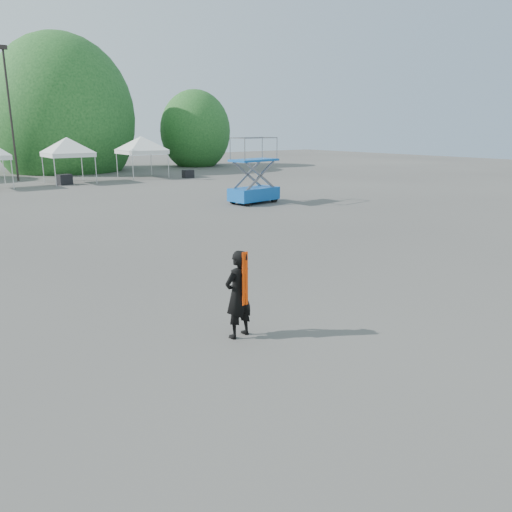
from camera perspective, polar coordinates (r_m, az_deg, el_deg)
ground at (r=12.30m, az=-5.14°, el=-4.70°), size 120.00×120.00×0.00m
light_pole_east at (r=42.84m, az=-26.33°, el=15.05°), size 0.60×0.25×9.80m
tree_mid_e at (r=51.14m, az=-21.20°, el=14.47°), size 5.12×5.12×7.79m
tree_far_e at (r=54.66m, az=-6.94°, el=13.98°), size 3.84×3.84×5.84m
tent_f at (r=39.86m, az=-20.82°, el=12.19°), size 4.42×4.42×3.88m
tent_g at (r=42.67m, az=-12.99°, el=12.84°), size 4.68×4.68×3.88m
man at (r=9.73m, az=-2.03°, el=-4.39°), size 0.70×0.51×1.76m
scissor_lift at (r=27.26m, az=-0.24°, el=9.75°), size 2.85×1.65×3.51m
crate_mid at (r=38.88m, az=-21.07°, el=8.15°), size 1.10×0.93×0.75m
crate_east at (r=41.78m, az=-7.77°, el=9.28°), size 0.84×0.66×0.64m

